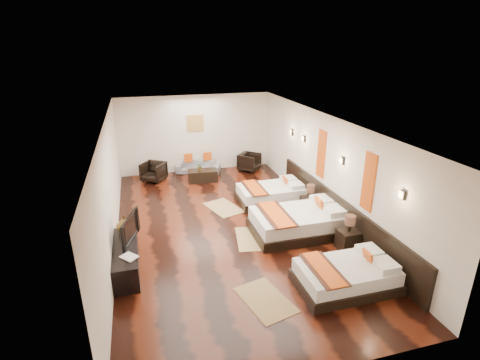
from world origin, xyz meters
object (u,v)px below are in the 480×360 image
object	(u,v)px
nightstand_a	(348,238)
tv_console	(126,258)
bed_mid	(299,222)
sofa	(198,167)
bed_near	(347,275)
coffee_table	(203,176)
table_plant	(200,167)
figurine	(124,224)
book	(124,260)
bed_far	(271,193)
nightstand_b	(309,203)
armchair_left	(154,172)
tv	(126,229)
armchair_right	(249,162)

from	to	relation	value
nightstand_a	tv_console	xyz separation A→B (m)	(-4.95, 0.56, -0.03)
bed_mid	sofa	xyz separation A→B (m)	(-1.70, 5.20, -0.08)
bed_near	coffee_table	xyz separation A→B (m)	(-1.69, 6.56, -0.05)
nightstand_a	table_plant	bearing A→B (deg)	115.28
bed_near	figurine	world-z (taller)	figurine
book	figurine	size ratio (longest dim) A/B	0.88
sofa	table_plant	xyz separation A→B (m)	(-0.08, -0.91, 0.30)
tv_console	bed_near	bearing A→B (deg)	-22.95
bed_far	nightstand_b	world-z (taller)	nightstand_b
bed_near	armchair_left	distance (m)	7.79
bed_near	tv_console	xyz separation A→B (m)	(-4.19, 1.78, 0.02)
bed_mid	coffee_table	xyz separation A→B (m)	(-1.70, 4.28, -0.11)
bed_mid	tv_console	bearing A→B (deg)	-173.20
bed_mid	table_plant	size ratio (longest dim) A/B	9.15
bed_near	coffee_table	distance (m)	6.78
tv	book	bearing A→B (deg)	-165.16
nightstand_a	coffee_table	world-z (taller)	nightstand_a
bed_mid	sofa	distance (m)	5.47
bed_near	figurine	bearing A→B (deg)	149.64
book	tv_console	bearing A→B (deg)	90.00
bed_near	nightstand_a	world-z (taller)	nightstand_a
nightstand_b	armchair_right	bearing A→B (deg)	97.93
armchair_right	coffee_table	distance (m)	2.01
table_plant	nightstand_b	bearing A→B (deg)	-52.69
sofa	armchair_left	bearing A→B (deg)	-144.51
tv_console	table_plant	size ratio (longest dim) A/B	7.02
bed_near	bed_mid	distance (m)	2.28
sofa	armchair_left	xyz separation A→B (m)	(-1.63, -0.42, 0.10)
bed_mid	nightstand_a	size ratio (longest dim) A/B	2.66
figurine	coffee_table	world-z (taller)	figurine
bed_near	tv_console	distance (m)	4.55
tv_console	coffee_table	size ratio (longest dim) A/B	1.80
book	armchair_right	xyz separation A→B (m)	(4.39, 5.98, -0.24)
bed_near	armchair_right	bearing A→B (deg)	88.43
coffee_table	table_plant	world-z (taller)	table_plant
book	tv	bearing A→B (deg)	86.38
bed_near	bed_mid	world-z (taller)	bed_mid
bed_far	nightstand_b	size ratio (longest dim) A/B	2.31
bed_near	armchair_left	bearing A→B (deg)	115.23
bed_far	table_plant	world-z (taller)	bed_far
bed_near	nightstand_b	size ratio (longest dim) A/B	2.26
table_plant	figurine	bearing A→B (deg)	-120.45
nightstand_b	book	size ratio (longest dim) A/B	2.59
bed_near	book	world-z (taller)	bed_near
bed_mid	armchair_left	xyz separation A→B (m)	(-3.33, 4.77, 0.03)
sofa	tv_console	bearing A→B (deg)	-92.83
book	armchair_right	bearing A→B (deg)	53.70
book	table_plant	bearing A→B (deg)	65.62
book	sofa	world-z (taller)	book
bed_near	bed_far	xyz separation A→B (m)	(0.00, 4.30, 0.01)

